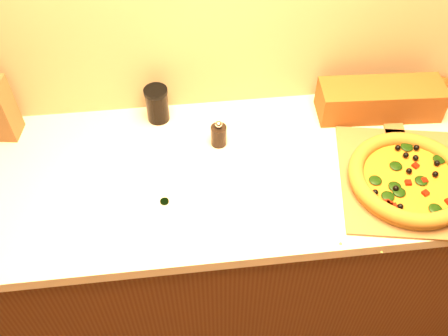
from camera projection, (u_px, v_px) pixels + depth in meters
cabinet at (240, 247)px, 1.95m from camera, size 2.80×0.65×0.86m
countertop at (243, 171)px, 1.61m from camera, size 2.84×0.68×0.04m
pizza_peel at (404, 175)px, 1.57m from camera, size 0.48×0.63×0.01m
pizza at (410, 178)px, 1.52m from camera, size 0.37×0.37×0.05m
bottle_cap at (164, 201)px, 1.50m from camera, size 0.03×0.03×0.01m
pepper_grinder at (219, 135)px, 1.64m from camera, size 0.05×0.05×0.10m
rolling_pin at (421, 95)px, 1.80m from camera, size 0.33×0.18×0.05m
bread_bag at (380, 100)px, 1.73m from camera, size 0.43×0.16×0.12m
dark_jar at (157, 104)px, 1.70m from camera, size 0.08×0.08×0.13m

